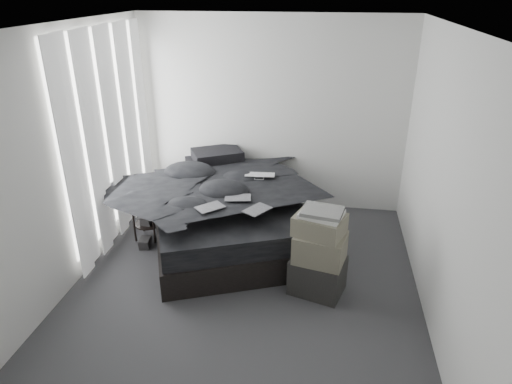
# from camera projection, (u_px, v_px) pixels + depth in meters

# --- Properties ---
(floor) EXTENTS (3.60, 4.20, 0.01)m
(floor) POSITION_uv_depth(u_px,v_px,m) (244.00, 288.00, 4.80)
(floor) COLOR #353538
(floor) RESTS_ON ground
(ceiling) EXTENTS (3.60, 4.20, 0.01)m
(ceiling) POSITION_uv_depth(u_px,v_px,m) (241.00, 26.00, 3.72)
(ceiling) COLOR white
(ceiling) RESTS_ON ground
(wall_back) EXTENTS (3.60, 0.01, 2.60)m
(wall_back) POSITION_uv_depth(u_px,v_px,m) (271.00, 115.00, 6.14)
(wall_back) COLOR silver
(wall_back) RESTS_ON ground
(wall_front) EXTENTS (3.60, 0.01, 2.60)m
(wall_front) POSITION_uv_depth(u_px,v_px,m) (168.00, 325.00, 2.37)
(wall_front) COLOR silver
(wall_front) RESTS_ON ground
(wall_left) EXTENTS (0.01, 4.20, 2.60)m
(wall_left) POSITION_uv_depth(u_px,v_px,m) (64.00, 163.00, 4.52)
(wall_left) COLOR silver
(wall_left) RESTS_ON ground
(wall_right) EXTENTS (0.01, 4.20, 2.60)m
(wall_right) POSITION_uv_depth(u_px,v_px,m) (444.00, 186.00, 4.00)
(wall_right) COLOR silver
(wall_right) RESTS_ON ground
(window_left) EXTENTS (0.02, 2.00, 2.30)m
(window_left) POSITION_uv_depth(u_px,v_px,m) (106.00, 132.00, 5.30)
(window_left) COLOR white
(window_left) RESTS_ON wall_left
(curtain_left) EXTENTS (0.06, 2.12, 2.48)m
(curtain_left) POSITION_uv_depth(u_px,v_px,m) (111.00, 138.00, 5.32)
(curtain_left) COLOR white
(curtain_left) RESTS_ON wall_left
(bed) EXTENTS (2.47, 2.78, 0.31)m
(bed) POSITION_uv_depth(u_px,v_px,m) (228.00, 226.00, 5.71)
(bed) COLOR black
(bed) RESTS_ON floor
(mattress) EXTENTS (2.38, 2.69, 0.25)m
(mattress) POSITION_uv_depth(u_px,v_px,m) (227.00, 206.00, 5.59)
(mattress) COLOR black
(mattress) RESTS_ON bed
(duvet) EXTENTS (2.30, 2.45, 0.27)m
(duvet) POSITION_uv_depth(u_px,v_px,m) (227.00, 189.00, 5.43)
(duvet) COLOR black
(duvet) RESTS_ON mattress
(pillow_lower) EXTENTS (0.82, 0.69, 0.16)m
(pillow_lower) POSITION_uv_depth(u_px,v_px,m) (212.00, 165.00, 6.28)
(pillow_lower) COLOR black
(pillow_lower) RESTS_ON mattress
(pillow_upper) EXTENTS (0.78, 0.70, 0.14)m
(pillow_upper) POSITION_uv_depth(u_px,v_px,m) (217.00, 155.00, 6.22)
(pillow_upper) COLOR black
(pillow_upper) RESTS_ON pillow_lower
(laptop) EXTENTS (0.38, 0.26, 0.03)m
(laptop) POSITION_uv_depth(u_px,v_px,m) (260.00, 171.00, 5.56)
(laptop) COLOR silver
(laptop) RESTS_ON duvet
(comic_a) EXTENTS (0.34, 0.34, 0.01)m
(comic_a) POSITION_uv_depth(u_px,v_px,m) (210.00, 200.00, 4.83)
(comic_a) COLOR black
(comic_a) RESTS_ON duvet
(comic_b) EXTENTS (0.32, 0.24, 0.01)m
(comic_b) POSITION_uv_depth(u_px,v_px,m) (238.00, 190.00, 5.04)
(comic_b) COLOR black
(comic_b) RESTS_ON duvet
(comic_c) EXTENTS (0.32, 0.35, 0.01)m
(comic_c) POSITION_uv_depth(u_px,v_px,m) (257.00, 201.00, 4.77)
(comic_c) COLOR black
(comic_c) RESTS_ON duvet
(side_stand) EXTENTS (0.33, 0.33, 0.61)m
(side_stand) POSITION_uv_depth(u_px,v_px,m) (147.00, 215.00, 5.64)
(side_stand) COLOR black
(side_stand) RESTS_ON floor
(papers) EXTENTS (0.26, 0.21, 0.01)m
(papers) POSITION_uv_depth(u_px,v_px,m) (145.00, 193.00, 5.50)
(papers) COLOR white
(papers) RESTS_ON side_stand
(floor_books) EXTENTS (0.15, 0.20, 0.12)m
(floor_books) POSITION_uv_depth(u_px,v_px,m) (145.00, 242.00, 5.52)
(floor_books) COLOR black
(floor_books) RESTS_ON floor
(box_lower) EXTENTS (0.61, 0.54, 0.38)m
(box_lower) POSITION_uv_depth(u_px,v_px,m) (317.00, 275.00, 4.68)
(box_lower) COLOR black
(box_lower) RESTS_ON floor
(box_mid) EXTENTS (0.56, 0.48, 0.29)m
(box_mid) POSITION_uv_depth(u_px,v_px,m) (320.00, 248.00, 4.53)
(box_mid) COLOR #635F4E
(box_mid) RESTS_ON box_lower
(box_upper) EXTENTS (0.56, 0.51, 0.20)m
(box_upper) POSITION_uv_depth(u_px,v_px,m) (320.00, 225.00, 4.44)
(box_upper) COLOR #635F4E
(box_upper) RESTS_ON box_mid
(art_book_white) EXTENTS (0.47, 0.42, 0.04)m
(art_book_white) POSITION_uv_depth(u_px,v_px,m) (322.00, 214.00, 4.39)
(art_book_white) COLOR silver
(art_book_white) RESTS_ON box_upper
(art_book_snake) EXTENTS (0.43, 0.37, 0.04)m
(art_book_snake) POSITION_uv_depth(u_px,v_px,m) (323.00, 211.00, 4.36)
(art_book_snake) COLOR silver
(art_book_snake) RESTS_ON art_book_white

